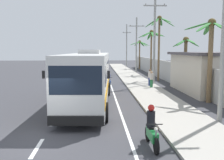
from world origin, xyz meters
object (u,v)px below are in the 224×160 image
object	(u,v)px
motorcycle_beside_bus	(109,81)
pedestrian_far_walk	(151,79)
palm_nearest	(211,45)
utility_pole_nearest	(224,28)
palm_second	(159,33)
pedestrian_near_kerb	(150,77)
utility_pole_mid	(155,35)
utility_pole_far	(136,44)
palm_fourth	(140,47)
coach_bus_foreground	(88,76)
palm_farthest	(186,53)
motorcycle_trailing	(152,130)
palm_third	(152,40)
utility_pole_distant	(127,45)

from	to	relation	value
motorcycle_beside_bus	pedestrian_far_walk	size ratio (longest dim) A/B	1.24
motorcycle_beside_bus	palm_nearest	distance (m)	10.95
utility_pole_nearest	palm_second	distance (m)	17.90
pedestrian_near_kerb	utility_pole_mid	bearing A→B (deg)	39.05
motorcycle_beside_bus	palm_nearest	bearing A→B (deg)	-49.34
pedestrian_far_walk	palm_nearest	size ratio (longest dim) A/B	0.27
utility_pole_nearest	palm_nearest	size ratio (longest dim) A/B	1.56
pedestrian_near_kerb	pedestrian_far_walk	distance (m)	1.17
utility_pole_far	utility_pole_mid	bearing A→B (deg)	-90.97
utility_pole_far	palm_fourth	size ratio (longest dim) A/B	1.59
motorcycle_beside_bus	utility_pole_nearest	xyz separation A→B (m)	(5.17, -12.90, 4.17)
coach_bus_foreground	utility_pole_nearest	distance (m)	8.85
utility_pole_mid	motorcycle_beside_bus	bearing A→B (deg)	-163.00
palm_farthest	utility_pole_mid	bearing A→B (deg)	121.25
pedestrian_far_walk	palm_second	bearing A→B (deg)	-22.33
coach_bus_foreground	pedestrian_far_walk	size ratio (longest dim) A/B	7.71
palm_farthest	motorcycle_trailing	bearing A→B (deg)	-113.61
palm_third	utility_pole_nearest	bearing A→B (deg)	-93.59
motorcycle_trailing	pedestrian_near_kerb	distance (m)	16.14
utility_pole_far	palm_third	world-z (taller)	utility_pole_far
pedestrian_far_walk	palm_nearest	world-z (taller)	palm_nearest
utility_pole_distant	palm_farthest	size ratio (longest dim) A/B	1.86
utility_pole_nearest	coach_bus_foreground	bearing A→B (deg)	145.40
pedestrian_far_walk	palm_second	distance (m)	8.10
palm_second	coach_bus_foreground	bearing A→B (deg)	-121.34
palm_nearest	palm_fourth	bearing A→B (deg)	89.70
palm_second	palm_nearest	bearing A→B (deg)	-87.62
pedestrian_near_kerb	palm_farthest	distance (m)	4.31
coach_bus_foreground	motorcycle_beside_bus	world-z (taller)	coach_bus_foreground
palm_third	palm_nearest	bearing A→B (deg)	-89.78
palm_nearest	palm_farthest	size ratio (longest dim) A/B	1.19
utility_pole_nearest	palm_third	world-z (taller)	utility_pole_nearest
coach_bus_foreground	utility_pole_mid	world-z (taller)	utility_pole_mid
coach_bus_foreground	utility_pole_far	bearing A→B (deg)	74.07
utility_pole_far	utility_pole_nearest	bearing A→B (deg)	-89.93
utility_pole_nearest	palm_second	bearing A→B (deg)	86.56
coach_bus_foreground	pedestrian_near_kerb	distance (m)	10.03
pedestrian_far_walk	palm_nearest	distance (m)	7.83
pedestrian_near_kerb	palm_farthest	world-z (taller)	palm_farthest
motorcycle_beside_bus	motorcycle_trailing	xyz separation A→B (m)	(1.00, -15.89, 0.02)
coach_bus_foreground	utility_pole_nearest	size ratio (longest dim) A/B	1.32
coach_bus_foreground	utility_pole_mid	xyz separation A→B (m)	(6.62, 9.63, 3.30)
palm_nearest	utility_pole_distant	bearing A→B (deg)	92.46
utility_pole_nearest	palm_fourth	world-z (taller)	utility_pole_nearest
utility_pole_distant	motorcycle_trailing	bearing A→B (deg)	-95.12
palm_farthest	pedestrian_far_walk	bearing A→B (deg)	164.37
utility_pole_far	palm_fourth	distance (m)	7.92
utility_pole_distant	palm_fourth	distance (m)	6.94
utility_pole_far	palm_nearest	bearing A→B (deg)	-86.04
utility_pole_nearest	utility_pole_distant	bearing A→B (deg)	90.04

